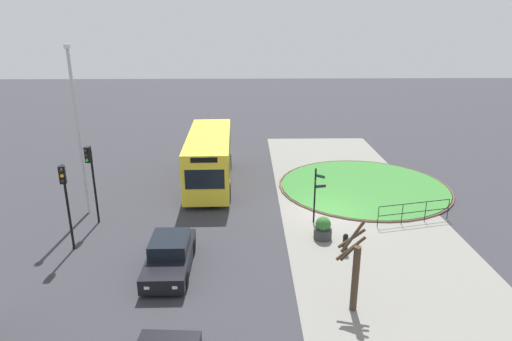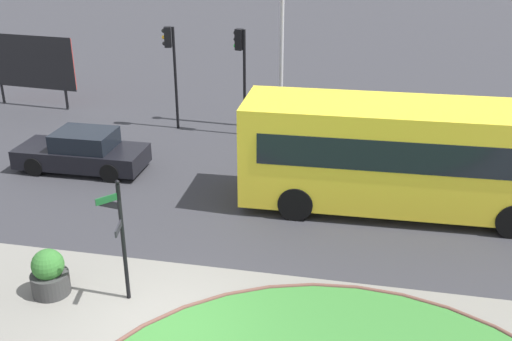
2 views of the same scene
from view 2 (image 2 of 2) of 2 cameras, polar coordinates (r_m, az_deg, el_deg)
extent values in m
plane|color=#333338|center=(13.17, -8.63, -14.81)|extent=(120.00, 120.00, 0.00)
cylinder|color=black|center=(13.47, -12.52, -6.84)|extent=(0.09, 0.09, 2.87)
sphere|color=black|center=(12.80, -13.09, -1.09)|extent=(0.10, 0.10, 0.10)
cube|color=#195128|center=(12.82, -14.10, -2.70)|extent=(0.33, 0.39, 0.15)
cube|color=black|center=(13.20, -13.96, -3.12)|extent=(0.51, 0.12, 0.15)
cube|color=black|center=(12.94, -13.00, -5.43)|extent=(0.14, 0.53, 0.15)
cube|color=yellow|center=(17.59, 13.92, 1.51)|extent=(9.26, 2.83, 2.91)
cube|color=black|center=(16.23, 14.28, 1.14)|extent=(8.09, 0.23, 0.88)
cube|color=black|center=(18.68, 13.84, 4.15)|extent=(8.09, 0.23, 0.88)
cube|color=black|center=(17.77, -1.01, 2.96)|extent=(0.07, 2.13, 1.10)
cube|color=black|center=(17.42, -1.04, 6.31)|extent=(0.06, 1.43, 0.28)
cylinder|color=black|center=(17.01, 3.79, -3.13)|extent=(1.01, 0.33, 1.00)
cylinder|color=black|center=(19.17, 4.60, 0.03)|extent=(1.01, 0.33, 1.00)
cylinder|color=black|center=(19.60, 21.99, -1.16)|extent=(1.01, 0.33, 1.00)
cube|color=black|center=(21.09, -16.26, 1.34)|extent=(4.34, 1.77, 0.63)
cube|color=black|center=(20.81, -16.02, 2.86)|extent=(1.94, 1.54, 0.59)
cube|color=#EAEACC|center=(21.73, -21.99, 1.28)|extent=(0.02, 0.20, 0.12)
cube|color=#EAEACC|center=(22.54, -20.63, 2.27)|extent=(0.02, 0.20, 0.12)
cylinder|color=black|center=(21.17, -20.38, 0.36)|extent=(0.64, 0.23, 0.64)
cylinder|color=black|center=(22.41, -18.40, 1.91)|extent=(0.64, 0.23, 0.64)
cylinder|color=black|center=(19.94, -13.74, -0.20)|extent=(0.64, 0.23, 0.64)
cylinder|color=black|center=(21.26, -12.05, 1.47)|extent=(0.64, 0.23, 0.64)
cylinder|color=black|center=(23.03, -1.10, 8.26)|extent=(0.11, 0.11, 4.11)
cube|color=black|center=(22.74, -1.62, 12.37)|extent=(0.31, 0.31, 0.78)
sphere|color=black|center=(22.76, -1.97, 13.00)|extent=(0.16, 0.16, 0.16)
sphere|color=black|center=(22.81, -1.97, 12.40)|extent=(0.16, 0.16, 0.16)
sphere|color=green|center=(22.86, -1.96, 11.80)|extent=(0.16, 0.16, 0.16)
cylinder|color=black|center=(24.01, -7.68, 8.64)|extent=(0.11, 0.11, 4.07)
cube|color=black|center=(23.67, -8.41, 12.47)|extent=(0.32, 0.32, 0.78)
sphere|color=black|center=(23.64, -8.82, 13.04)|extent=(0.16, 0.16, 0.16)
sphere|color=#F2A519|center=(23.69, -8.78, 12.46)|extent=(0.16, 0.16, 0.16)
sphere|color=black|center=(23.73, -8.74, 11.88)|extent=(0.16, 0.16, 0.16)
cylinder|color=#B7B7BC|center=(23.23, 2.49, 14.09)|extent=(0.16, 0.16, 8.64)
cylinder|color=black|center=(29.76, -23.17, 7.83)|extent=(0.12, 0.12, 2.04)
cylinder|color=black|center=(27.78, -17.75, 7.60)|extent=(0.12, 0.12, 2.04)
cube|color=red|center=(28.50, -20.84, 9.70)|extent=(4.45, 0.52, 2.24)
cube|color=black|center=(28.45, -20.93, 9.66)|extent=(4.54, 0.44, 2.34)
cylinder|color=#383838|center=(14.72, -18.98, -10.16)|extent=(0.86, 0.86, 0.53)
sphere|color=#33702D|center=(14.45, -19.24, -8.49)|extent=(0.73, 0.73, 0.73)
camera|label=1|loc=(29.37, -53.69, 18.09)|focal=30.84mm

